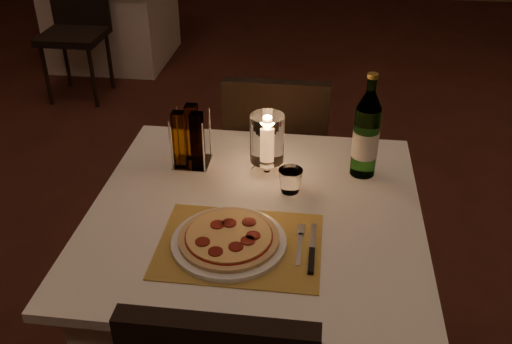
# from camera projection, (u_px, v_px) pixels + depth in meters

# --- Properties ---
(floor) EXTENTS (8.00, 10.00, 0.02)m
(floor) POSITION_uv_depth(u_px,v_px,m) (317.00, 300.00, 2.45)
(floor) COLOR #471E16
(floor) RESTS_ON ground
(main_table) EXTENTS (1.00, 1.00, 0.74)m
(main_table) POSITION_uv_depth(u_px,v_px,m) (255.00, 298.00, 1.92)
(main_table) COLOR white
(main_table) RESTS_ON ground
(chair_far) EXTENTS (0.42, 0.42, 0.90)m
(chair_far) POSITION_uv_depth(u_px,v_px,m) (277.00, 149.00, 2.43)
(chair_far) COLOR black
(chair_far) RESTS_ON ground
(placemat) EXTENTS (0.45, 0.34, 0.00)m
(placemat) POSITION_uv_depth(u_px,v_px,m) (240.00, 245.00, 1.58)
(placemat) COLOR #B08C3D
(placemat) RESTS_ON main_table
(plate) EXTENTS (0.32, 0.32, 0.01)m
(plate) POSITION_uv_depth(u_px,v_px,m) (229.00, 242.00, 1.58)
(plate) COLOR white
(plate) RESTS_ON placemat
(pizza) EXTENTS (0.28, 0.28, 0.02)m
(pizza) POSITION_uv_depth(u_px,v_px,m) (229.00, 237.00, 1.57)
(pizza) COLOR #D8B77F
(pizza) RESTS_ON plate
(fork) EXTENTS (0.02, 0.18, 0.00)m
(fork) POSITION_uv_depth(u_px,v_px,m) (300.00, 241.00, 1.59)
(fork) COLOR silver
(fork) RESTS_ON placemat
(knife) EXTENTS (0.02, 0.22, 0.01)m
(knife) POSITION_uv_depth(u_px,v_px,m) (312.00, 255.00, 1.53)
(knife) COLOR black
(knife) RESTS_ON placemat
(tumbler) EXTENTS (0.08, 0.08, 0.08)m
(tumbler) POSITION_uv_depth(u_px,v_px,m) (290.00, 181.00, 1.79)
(tumbler) COLOR white
(tumbler) RESTS_ON main_table
(water_bottle) EXTENTS (0.08, 0.08, 0.35)m
(water_bottle) POSITION_uv_depth(u_px,v_px,m) (366.00, 135.00, 1.83)
(water_bottle) COLOR #68AC5D
(water_bottle) RESTS_ON main_table
(hurricane_candle) EXTENTS (0.11, 0.11, 0.21)m
(hurricane_candle) POSITION_uv_depth(u_px,v_px,m) (267.00, 141.00, 1.84)
(hurricane_candle) COLOR white
(hurricane_candle) RESTS_ON main_table
(cruet_caddy) EXTENTS (0.12, 0.12, 0.21)m
(cruet_caddy) POSITION_uv_depth(u_px,v_px,m) (190.00, 140.00, 1.90)
(cruet_caddy) COLOR white
(cruet_caddy) RESTS_ON main_table
(neighbor_table_left) EXTENTS (1.00, 1.00, 0.74)m
(neighbor_table_left) POSITION_uv_depth(u_px,v_px,m) (113.00, 15.00, 4.72)
(neighbor_table_left) COLOR white
(neighbor_table_left) RESTS_ON ground
(neighbor_chair_la) EXTENTS (0.42, 0.42, 0.90)m
(neighbor_chair_la) POSITION_uv_depth(u_px,v_px,m) (76.00, 19.00, 4.03)
(neighbor_chair_la) COLOR black
(neighbor_chair_la) RESTS_ON ground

